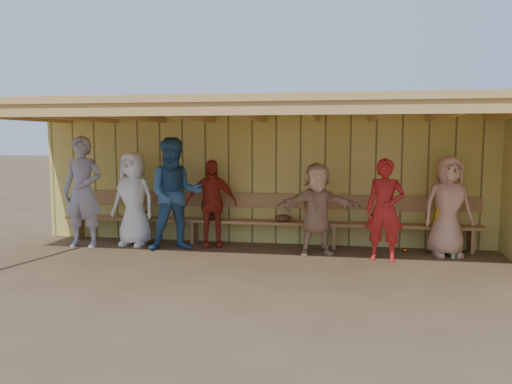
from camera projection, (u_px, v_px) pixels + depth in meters
ground at (252, 259)px, 8.07m from camera, size 90.00×90.00×0.00m
player_a at (83, 192)px, 8.88m from camera, size 0.72×0.48×1.99m
player_b at (134, 199)px, 9.01m from camera, size 0.91×0.67×1.70m
player_c at (175, 194)px, 8.64m from camera, size 1.15×1.03×1.96m
player_d at (211, 203)px, 8.93m from camera, size 0.99×0.65×1.56m
player_f at (317, 209)px, 8.30m from camera, size 1.50×0.85×1.54m
player_g at (385, 210)px, 7.88m from camera, size 0.66×0.49×1.63m
player_h at (448, 206)px, 8.19m from camera, size 0.91×0.69×1.66m
dugout_structure at (282, 153)px, 8.50m from camera, size 8.80×3.20×2.50m
bench at (263, 216)px, 9.11m from camera, size 7.60×0.34×0.93m
dugout_equipment at (250, 219)px, 9.02m from camera, size 5.67×0.62×0.80m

